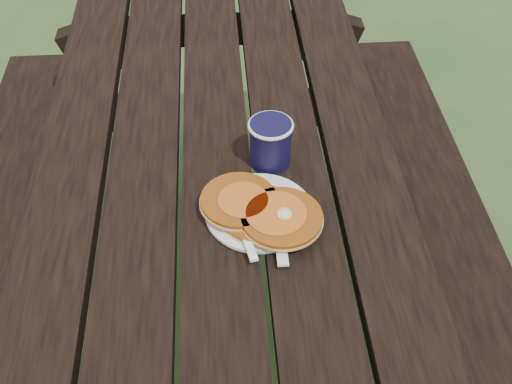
{
  "coord_description": "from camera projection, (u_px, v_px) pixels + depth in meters",
  "views": [
    {
      "loc": [
        0.01,
        -1.0,
        1.63
      ],
      "look_at": [
        0.07,
        -0.16,
        0.8
      ],
      "focal_mm": 45.0,
      "sensor_mm": 36.0,
      "label": 1
    }
  ],
  "objects": [
    {
      "name": "coffee_cup",
      "position": [
        270.0,
        141.0,
        1.28
      ],
      "size": [
        0.09,
        0.09,
        0.1
      ],
      "rotation": [
        0.0,
        0.0,
        0.31
      ],
      "color": "black",
      "rests_on": "picnic_table"
    },
    {
      "name": "plate",
      "position": [
        259.0,
        212.0,
        1.21
      ],
      "size": [
        0.26,
        0.26,
        0.01
      ],
      "primitive_type": "cylinder",
      "rotation": [
        0.0,
        0.0,
        -0.35
      ],
      "color": "white",
      "rests_on": "picnic_table"
    },
    {
      "name": "picnic_table",
      "position": [
        223.0,
        272.0,
        1.6
      ],
      "size": [
        1.36,
        1.8,
        0.75
      ],
      "color": "black",
      "rests_on": "ground"
    },
    {
      "name": "knife",
      "position": [
        279.0,
        228.0,
        1.18
      ],
      "size": [
        0.02,
        0.18,
        0.0
      ],
      "primitive_type": "cube",
      "rotation": [
        0.0,
        0.0,
        -0.0
      ],
      "color": "white",
      "rests_on": "plate"
    },
    {
      "name": "ground",
      "position": [
        228.0,
        351.0,
        1.86
      ],
      "size": [
        60.0,
        60.0,
        0.0
      ],
      "primitive_type": "plane",
      "color": "#2C4B20",
      "rests_on": "ground"
    },
    {
      "name": "fork",
      "position": [
        246.0,
        238.0,
        1.15
      ],
      "size": [
        0.06,
        0.16,
        0.01
      ],
      "primitive_type": null,
      "rotation": [
        0.0,
        0.0,
        0.21
      ],
      "color": "white",
      "rests_on": "plate"
    },
    {
      "name": "pancake_stack",
      "position": [
        261.0,
        211.0,
        1.19
      ],
      "size": [
        0.22,
        0.2,
        0.04
      ],
      "rotation": [
        0.0,
        0.0,
        -0.31
      ],
      "color": "#A65212",
      "rests_on": "plate"
    }
  ]
}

